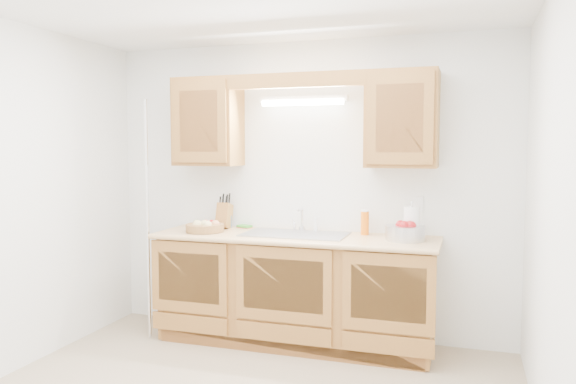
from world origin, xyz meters
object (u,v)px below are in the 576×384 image
at_px(paper_towel, 411,223).
at_px(knife_block, 224,215).
at_px(apple_bowl, 405,232).
at_px(fruit_basket, 205,227).

bearing_deg(paper_towel, knife_block, 176.06).
bearing_deg(apple_bowl, fruit_basket, -177.41).
bearing_deg(fruit_basket, apple_bowl, 2.59).
relative_size(fruit_basket, paper_towel, 1.36).
xyz_separation_m(fruit_basket, knife_block, (0.06, 0.25, 0.07)).
height_order(knife_block, apple_bowl, knife_block).
bearing_deg(knife_block, apple_bowl, -8.01).
distance_m(knife_block, apple_bowl, 1.60).
xyz_separation_m(fruit_basket, apple_bowl, (1.65, 0.07, 0.02)).
bearing_deg(paper_towel, fruit_basket, -175.17).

